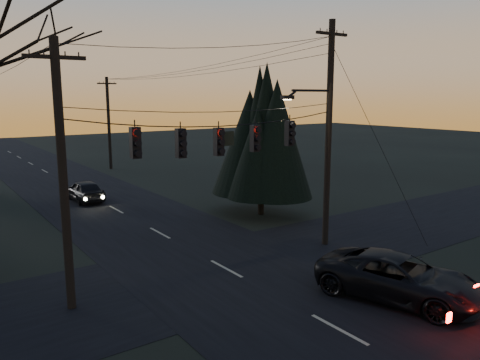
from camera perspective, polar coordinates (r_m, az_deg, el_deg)
main_road at (r=27.41m, az=-13.37°, el=-4.36°), size 8.00×120.00×0.02m
cross_road at (r=18.89m, az=-1.71°, el=-10.78°), size 60.00×7.00×0.02m
utility_pole_right at (r=22.23m, az=10.30°, el=-7.70°), size 5.00×0.30×10.00m
utility_pole_left at (r=16.62m, az=-19.81°, el=-14.47°), size 1.80×0.30×8.50m
utility_pole_far_r at (r=45.85m, az=-15.45°, el=1.34°), size 1.80×0.30×8.50m
span_signal_assembly at (r=17.58m, az=-2.45°, el=4.97°), size 11.50×0.44×1.68m
evergreen_right at (r=26.51m, az=2.63°, el=5.85°), size 4.51×4.51×8.34m
suv_near at (r=16.89m, az=18.76°, el=-11.24°), size 4.04×5.93×1.51m
sedan_oncoming_a at (r=32.10m, az=-18.44°, el=-1.25°), size 1.76×4.10×1.38m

